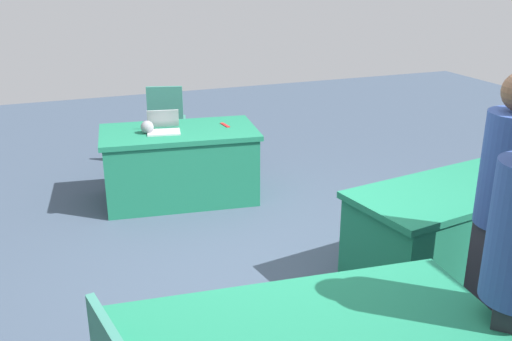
# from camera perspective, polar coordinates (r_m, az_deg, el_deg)

# --- Properties ---
(ground_plane) EXTENTS (14.40, 14.40, 0.00)m
(ground_plane) POSITION_cam_1_polar(r_m,az_deg,el_deg) (4.45, 2.18, -11.65)
(ground_plane) COLOR #3D4C60
(table_foreground) EXTENTS (1.66, 1.04, 0.74)m
(table_foreground) POSITION_cam_1_polar(r_m,az_deg,el_deg) (5.96, -7.54, 0.61)
(table_foreground) COLOR #1E7A56
(table_foreground) RESTS_ON ground
(table_mid_left) EXTENTS (1.94, 1.05, 0.74)m
(table_mid_left) POSITION_cam_1_polar(r_m,az_deg,el_deg) (4.78, 19.54, -5.50)
(table_mid_left) COLOR #1E7A56
(table_mid_left) RESTS_ON ground
(chair_tucked_left) EXTENTS (0.54, 0.54, 0.97)m
(chair_tucked_left) POSITION_cam_1_polar(r_m,az_deg,el_deg) (7.04, -8.89, 5.19)
(chair_tucked_left) COLOR #9E9993
(chair_tucked_left) RESTS_ON ground
(person_presenter) EXTENTS (0.35, 0.35, 1.78)m
(person_presenter) POSITION_cam_1_polar(r_m,az_deg,el_deg) (3.70, 23.52, -2.91)
(person_presenter) COLOR #26262D
(person_presenter) RESTS_ON ground
(laptop_silver) EXTENTS (0.37, 0.35, 0.21)m
(laptop_silver) POSITION_cam_1_polar(r_m,az_deg,el_deg) (5.80, -9.17, 4.20)
(laptop_silver) COLOR silver
(laptop_silver) RESTS_ON table_foreground
(yarn_ball) EXTENTS (0.13, 0.13, 0.13)m
(yarn_ball) POSITION_cam_1_polar(r_m,az_deg,el_deg) (5.77, -10.76, 4.26)
(yarn_ball) COLOR gray
(yarn_ball) RESTS_ON table_foreground
(scissors_red) EXTENTS (0.05, 0.18, 0.01)m
(scissors_red) POSITION_cam_1_polar(r_m,az_deg,el_deg) (5.97, -3.09, 4.53)
(scissors_red) COLOR red
(scissors_red) RESTS_ON table_foreground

